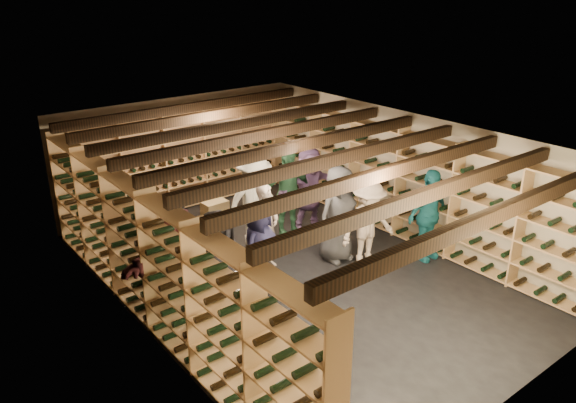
{
  "coord_description": "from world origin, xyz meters",
  "views": [
    {
      "loc": [
        -5.35,
        -6.59,
        4.74
      ],
      "look_at": [
        -0.0,
        0.2,
        1.26
      ],
      "focal_mm": 35.0,
      "sensor_mm": 36.0,
      "label": 1
    }
  ],
  "objects_px": {
    "person_1": "(181,250)",
    "person_5": "(181,266)",
    "crate_loose": "(222,222)",
    "person_9": "(254,201)",
    "person_6": "(259,248)",
    "crate_stack_right": "(215,213)",
    "person_0": "(219,269)",
    "person_4": "(428,215)",
    "person_7": "(267,227)",
    "crate_stack_left": "(163,236)",
    "person_11": "(309,188)",
    "person_3": "(368,225)",
    "person_10": "(288,193)",
    "person_12": "(339,214)"
  },
  "relations": [
    {
      "from": "crate_stack_right",
      "to": "person_1",
      "type": "xyz_separation_m",
      "value": [
        -1.89,
        -2.17,
        0.63
      ]
    },
    {
      "from": "person_5",
      "to": "person_7",
      "type": "xyz_separation_m",
      "value": [
        1.91,
        0.55,
        -0.12
      ]
    },
    {
      "from": "person_6",
      "to": "person_9",
      "type": "bearing_deg",
      "value": 32.38
    },
    {
      "from": "person_7",
      "to": "person_5",
      "type": "bearing_deg",
      "value": 175.52
    },
    {
      "from": "person_4",
      "to": "person_9",
      "type": "height_order",
      "value": "person_9"
    },
    {
      "from": "person_4",
      "to": "person_0",
      "type": "bearing_deg",
      "value": 172.04
    },
    {
      "from": "person_6",
      "to": "person_12",
      "type": "bearing_deg",
      "value": -24.05
    },
    {
      "from": "person_5",
      "to": "person_9",
      "type": "bearing_deg",
      "value": 53.37
    },
    {
      "from": "crate_stack_right",
      "to": "person_9",
      "type": "xyz_separation_m",
      "value": [
        0.1,
        -1.27,
        0.65
      ]
    },
    {
      "from": "crate_stack_left",
      "to": "person_0",
      "type": "relative_size",
      "value": 0.39
    },
    {
      "from": "person_4",
      "to": "crate_stack_right",
      "type": "bearing_deg",
      "value": 121.59
    },
    {
      "from": "crate_loose",
      "to": "person_4",
      "type": "height_order",
      "value": "person_4"
    },
    {
      "from": "person_0",
      "to": "person_7",
      "type": "xyz_separation_m",
      "value": [
        1.51,
        0.92,
        -0.1
      ]
    },
    {
      "from": "person_0",
      "to": "person_9",
      "type": "distance_m",
      "value": 2.55
    },
    {
      "from": "person_11",
      "to": "person_12",
      "type": "distance_m",
      "value": 1.44
    },
    {
      "from": "person_10",
      "to": "person_11",
      "type": "distance_m",
      "value": 0.55
    },
    {
      "from": "person_3",
      "to": "person_9",
      "type": "height_order",
      "value": "person_9"
    },
    {
      "from": "person_1",
      "to": "person_10",
      "type": "xyz_separation_m",
      "value": [
        2.77,
        0.91,
        -0.0
      ]
    },
    {
      "from": "person_3",
      "to": "person_10",
      "type": "distance_m",
      "value": 1.89
    },
    {
      "from": "crate_stack_right",
      "to": "person_12",
      "type": "distance_m",
      "value": 2.86
    },
    {
      "from": "crate_stack_right",
      "to": "person_7",
      "type": "height_order",
      "value": "person_7"
    },
    {
      "from": "crate_loose",
      "to": "person_6",
      "type": "distance_m",
      "value": 2.74
    },
    {
      "from": "crate_stack_left",
      "to": "person_1",
      "type": "xyz_separation_m",
      "value": [
        -0.49,
        -1.7,
        0.54
      ]
    },
    {
      "from": "crate_loose",
      "to": "person_1",
      "type": "bearing_deg",
      "value": -133.75
    },
    {
      "from": "crate_stack_right",
      "to": "person_11",
      "type": "bearing_deg",
      "value": -41.54
    },
    {
      "from": "crate_stack_left",
      "to": "person_7",
      "type": "xyz_separation_m",
      "value": [
        1.16,
        -1.64,
        0.44
      ]
    },
    {
      "from": "person_1",
      "to": "person_6",
      "type": "bearing_deg",
      "value": -21.91
    },
    {
      "from": "person_0",
      "to": "person_5",
      "type": "bearing_deg",
      "value": 134.35
    },
    {
      "from": "crate_stack_right",
      "to": "person_1",
      "type": "distance_m",
      "value": 2.95
    },
    {
      "from": "crate_loose",
      "to": "person_5",
      "type": "xyz_separation_m",
      "value": [
        -2.22,
        -2.52,
        0.81
      ]
    },
    {
      "from": "crate_loose",
      "to": "person_5",
      "type": "distance_m",
      "value": 3.46
    },
    {
      "from": "person_7",
      "to": "crate_loose",
      "type": "bearing_deg",
      "value": 60.83
    },
    {
      "from": "crate_stack_right",
      "to": "person_4",
      "type": "bearing_deg",
      "value": -58.27
    },
    {
      "from": "crate_stack_left",
      "to": "person_6",
      "type": "relative_size",
      "value": 0.44
    },
    {
      "from": "person_0",
      "to": "person_6",
      "type": "relative_size",
      "value": 1.15
    },
    {
      "from": "person_6",
      "to": "person_7",
      "type": "bearing_deg",
      "value": 19.76
    },
    {
      "from": "person_0",
      "to": "person_4",
      "type": "distance_m",
      "value": 3.99
    },
    {
      "from": "person_3",
      "to": "person_6",
      "type": "xyz_separation_m",
      "value": [
        -1.95,
        0.48,
        -0.02
      ]
    },
    {
      "from": "person_10",
      "to": "person_5",
      "type": "bearing_deg",
      "value": -143.41
    },
    {
      "from": "crate_stack_right",
      "to": "person_6",
      "type": "height_order",
      "value": "person_6"
    },
    {
      "from": "person_7",
      "to": "person_11",
      "type": "bearing_deg",
      "value": 6.45
    },
    {
      "from": "person_4",
      "to": "person_3",
      "type": "bearing_deg",
      "value": 156.87
    },
    {
      "from": "person_11",
      "to": "crate_loose",
      "type": "bearing_deg",
      "value": 147.18
    },
    {
      "from": "person_3",
      "to": "crate_stack_left",
      "type": "bearing_deg",
      "value": 144.75
    },
    {
      "from": "person_3",
      "to": "person_0",
      "type": "bearing_deg",
      "value": -171.24
    },
    {
      "from": "crate_stack_left",
      "to": "person_11",
      "type": "distance_m",
      "value": 2.97
    },
    {
      "from": "person_1",
      "to": "person_5",
      "type": "xyz_separation_m",
      "value": [
        -0.27,
        -0.48,
        0.01
      ]
    },
    {
      "from": "person_6",
      "to": "crate_stack_right",
      "type": "bearing_deg",
      "value": 48.6
    },
    {
      "from": "person_11",
      "to": "person_4",
      "type": "bearing_deg",
      "value": -64.44
    },
    {
      "from": "person_4",
      "to": "person_9",
      "type": "distance_m",
      "value": 3.12
    }
  ]
}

